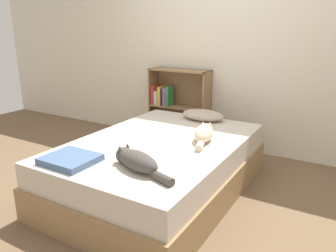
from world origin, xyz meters
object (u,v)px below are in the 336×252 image
pillow (203,115)px  bookshelf (178,104)px  cat_light (204,133)px  cat_dark (136,161)px  bed (160,166)px

pillow → bookshelf: (-0.60, 0.51, -0.05)m
cat_light → cat_dark: bearing=153.8°
bed → bookshelf: bearing=112.4°
bed → cat_dark: cat_dark is taller
pillow → cat_dark: (0.15, -1.47, 0.01)m
pillow → cat_dark: bearing=-84.2°
pillow → cat_light: 0.71m
cat_dark → bookshelf: bookshelf is taller
pillow → cat_light: (0.30, -0.64, 0.01)m
bed → pillow: size_ratio=4.26×
bed → cat_dark: size_ratio=3.53×
cat_light → pillow: bearing=9.9°
pillow → cat_dark: 1.48m
cat_light → bookshelf: bookshelf is taller
bed → bookshelf: size_ratio=2.10×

